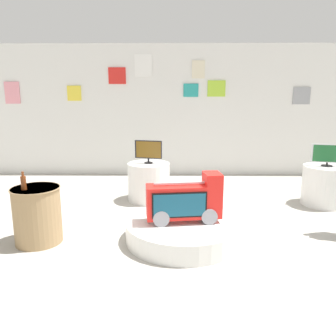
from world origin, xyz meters
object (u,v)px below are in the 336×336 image
object	(u,v)px
novelty_firetruck_tv	(185,202)
tv_on_left_rear	(148,150)
main_display_pedestal	(183,230)
bottle_on_side_table	(23,182)
display_pedestal_center_rear	(325,185)
tv_on_center_rear	(328,154)
display_pedestal_left_rear	(149,182)
side_table_round	(37,215)

from	to	relation	value
novelty_firetruck_tv	tv_on_left_rear	size ratio (longest dim) A/B	2.04
main_display_pedestal	bottle_on_side_table	xyz separation A→B (m)	(-2.16, -0.20, 0.76)
display_pedestal_center_rear	tv_on_center_rear	distance (m)	0.60
display_pedestal_center_rear	tv_on_center_rear	world-z (taller)	tv_on_center_rear
novelty_firetruck_tv	tv_on_center_rear	size ratio (longest dim) A/B	1.86
bottle_on_side_table	display_pedestal_left_rear	bearing A→B (deg)	53.35
tv_on_center_rear	tv_on_left_rear	bearing A→B (deg)	175.86
tv_on_left_rear	bottle_on_side_table	size ratio (longest dim) A/B	2.13
tv_on_center_rear	display_pedestal_center_rear	bearing A→B (deg)	102.95
tv_on_center_rear	side_table_round	world-z (taller)	tv_on_center_rear
display_pedestal_left_rear	tv_on_left_rear	size ratio (longest dim) A/B	1.55
side_table_round	bottle_on_side_table	bearing A→B (deg)	-138.58
tv_on_left_rear	bottle_on_side_table	xyz separation A→B (m)	(-1.54, -2.06, -0.10)
tv_on_left_rear	tv_on_center_rear	world-z (taller)	tv_on_left_rear
display_pedestal_left_rear	tv_on_center_rear	world-z (taller)	tv_on_center_rear
display_pedestal_left_rear	display_pedestal_center_rear	world-z (taller)	same
display_pedestal_left_rear	tv_on_left_rear	world-z (taller)	tv_on_left_rear
tv_on_left_rear	side_table_round	world-z (taller)	tv_on_left_rear
display_pedestal_left_rear	tv_on_left_rear	distance (m)	0.63
tv_on_left_rear	tv_on_center_rear	xyz separation A→B (m)	(3.36, -0.24, -0.03)
tv_on_left_rear	main_display_pedestal	bearing A→B (deg)	-71.56
main_display_pedestal	side_table_round	distance (m)	2.07
display_pedestal_left_rear	novelty_firetruck_tv	bearing A→B (deg)	-71.04
main_display_pedestal	display_pedestal_left_rear	distance (m)	1.98
tv_on_center_rear	bottle_on_side_table	bearing A→B (deg)	-159.60
novelty_firetruck_tv	side_table_round	xyz separation A→B (m)	(-2.07, -0.10, -0.16)
display_pedestal_left_rear	tv_on_left_rear	xyz separation A→B (m)	(0.00, -0.00, 0.63)
tv_on_center_rear	side_table_round	bearing A→B (deg)	-160.19
display_pedestal_center_rear	bottle_on_side_table	world-z (taller)	bottle_on_side_table
display_pedestal_left_rear	bottle_on_side_table	bearing A→B (deg)	-126.65
tv_on_center_rear	bottle_on_side_table	distance (m)	5.23
display_pedestal_center_rear	side_table_round	distance (m)	5.09
novelty_firetruck_tv	display_pedestal_center_rear	size ratio (longest dim) A/B	1.32
novelty_firetruck_tv	tv_on_center_rear	bearing A→B (deg)	30.88
novelty_firetruck_tv	tv_on_center_rear	world-z (taller)	tv_on_center_rear
novelty_firetruck_tv	tv_on_center_rear	xyz separation A→B (m)	(2.72, 1.62, 0.41)
novelty_firetruck_tv	bottle_on_side_table	xyz separation A→B (m)	(-2.18, -0.20, 0.33)
novelty_firetruck_tv	display_pedestal_left_rear	world-z (taller)	novelty_firetruck_tv
tv_on_left_rear	novelty_firetruck_tv	bearing A→B (deg)	-71.02
display_pedestal_center_rear	bottle_on_side_table	distance (m)	5.25
tv_on_left_rear	tv_on_center_rear	distance (m)	3.37
tv_on_center_rear	bottle_on_side_table	xyz separation A→B (m)	(-4.90, -1.82, -0.07)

